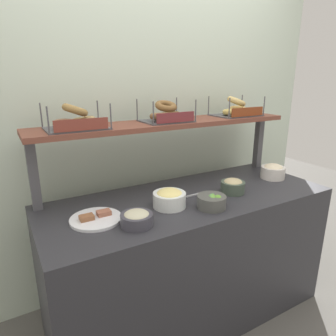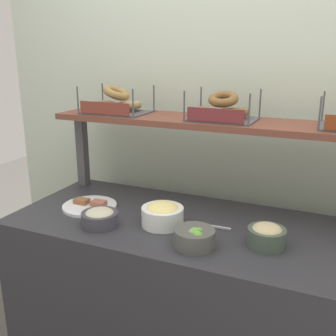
{
  "view_description": "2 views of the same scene",
  "coord_description": "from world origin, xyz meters",
  "px_view_note": "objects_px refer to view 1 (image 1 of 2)",
  "views": [
    {
      "loc": [
        -0.97,
        -1.42,
        1.56
      ],
      "look_at": [
        -0.1,
        0.09,
        1.03
      ],
      "focal_mm": 32.18,
      "sensor_mm": 36.0,
      "label": 1
    },
    {
      "loc": [
        0.49,
        -1.52,
        1.59
      ],
      "look_at": [
        -0.2,
        0.05,
        1.08
      ],
      "focal_mm": 42.14,
      "sensor_mm": 36.0,
      "label": 2
    }
  ],
  "objects_px": {
    "serving_plate_white": "(96,218)",
    "bowl_hummus": "(233,186)",
    "bowl_tuna_salad": "(137,218)",
    "bowl_potato_salad": "(272,171)",
    "bowl_veggie_mix": "(212,201)",
    "bagel_basket_everything": "(76,121)",
    "bagel_basket_plain": "(236,109)",
    "serving_spoon_near_plate": "(189,196)",
    "bagel_basket_cinnamon_raisin": "(166,114)",
    "bowl_egg_salad": "(169,198)"
  },
  "relations": [
    {
      "from": "serving_plate_white",
      "to": "bowl_hummus",
      "type": "bearing_deg",
      "value": -3.42
    },
    {
      "from": "bowl_tuna_salad",
      "to": "bowl_potato_salad",
      "type": "xyz_separation_m",
      "value": [
        1.15,
        0.18,
        0.01
      ]
    },
    {
      "from": "bowl_hummus",
      "to": "serving_plate_white",
      "type": "bearing_deg",
      "value": 176.58
    },
    {
      "from": "bowl_veggie_mix",
      "to": "bowl_potato_salad",
      "type": "height_order",
      "value": "bowl_potato_salad"
    },
    {
      "from": "bowl_tuna_salad",
      "to": "serving_plate_white",
      "type": "height_order",
      "value": "bowl_tuna_salad"
    },
    {
      "from": "serving_plate_white",
      "to": "bagel_basket_everything",
      "type": "height_order",
      "value": "bagel_basket_everything"
    },
    {
      "from": "bowl_veggie_mix",
      "to": "bagel_basket_plain",
      "type": "distance_m",
      "value": 0.84
    },
    {
      "from": "bowl_tuna_salad",
      "to": "bowl_hummus",
      "type": "height_order",
      "value": "bowl_hummus"
    },
    {
      "from": "serving_spoon_near_plate",
      "to": "bagel_basket_cinnamon_raisin",
      "type": "bearing_deg",
      "value": 92.7
    },
    {
      "from": "bowl_hummus",
      "to": "serving_spoon_near_plate",
      "type": "relative_size",
      "value": 0.83
    },
    {
      "from": "bowl_tuna_salad",
      "to": "bagel_basket_plain",
      "type": "relative_size",
      "value": 0.48
    },
    {
      "from": "bowl_tuna_salad",
      "to": "serving_spoon_near_plate",
      "type": "bearing_deg",
      "value": 22.3
    },
    {
      "from": "bowl_potato_salad",
      "to": "bagel_basket_everything",
      "type": "relative_size",
      "value": 0.52
    },
    {
      "from": "bowl_hummus",
      "to": "serving_plate_white",
      "type": "relative_size",
      "value": 0.57
    },
    {
      "from": "bowl_tuna_salad",
      "to": "bagel_basket_plain",
      "type": "bearing_deg",
      "value": 23.8
    },
    {
      "from": "bowl_tuna_salad",
      "to": "bowl_potato_salad",
      "type": "height_order",
      "value": "bowl_potato_salad"
    },
    {
      "from": "serving_plate_white",
      "to": "bowl_veggie_mix",
      "type": "bearing_deg",
      "value": -15.62
    },
    {
      "from": "bowl_potato_salad",
      "to": "bagel_basket_everything",
      "type": "height_order",
      "value": "bagel_basket_everything"
    },
    {
      "from": "bowl_hummus",
      "to": "serving_spoon_near_plate",
      "type": "distance_m",
      "value": 0.29
    },
    {
      "from": "bowl_tuna_salad",
      "to": "bowl_hummus",
      "type": "bearing_deg",
      "value": 8.16
    },
    {
      "from": "serving_spoon_near_plate",
      "to": "bagel_basket_plain",
      "type": "bearing_deg",
      "value": 24.88
    },
    {
      "from": "bowl_egg_salad",
      "to": "serving_plate_white",
      "type": "height_order",
      "value": "bowl_egg_salad"
    },
    {
      "from": "bowl_egg_salad",
      "to": "bagel_basket_plain",
      "type": "distance_m",
      "value": 0.93
    },
    {
      "from": "bagel_basket_everything",
      "to": "bagel_basket_plain",
      "type": "relative_size",
      "value": 0.98
    },
    {
      "from": "bowl_veggie_mix",
      "to": "bowl_tuna_salad",
      "type": "bearing_deg",
      "value": 177.8
    },
    {
      "from": "bowl_egg_salad",
      "to": "bowl_tuna_salad",
      "type": "height_order",
      "value": "bowl_egg_salad"
    },
    {
      "from": "serving_spoon_near_plate",
      "to": "bagel_basket_everything",
      "type": "height_order",
      "value": "bagel_basket_everything"
    },
    {
      "from": "bowl_egg_salad",
      "to": "bowl_tuna_salad",
      "type": "distance_m",
      "value": 0.28
    },
    {
      "from": "serving_spoon_near_plate",
      "to": "serving_plate_white",
      "type": "bearing_deg",
      "value": -177.95
    },
    {
      "from": "bowl_egg_salad",
      "to": "serving_spoon_near_plate",
      "type": "relative_size",
      "value": 1.02
    },
    {
      "from": "bowl_egg_salad",
      "to": "bagel_basket_cinnamon_raisin",
      "type": "relative_size",
      "value": 0.61
    },
    {
      "from": "bowl_tuna_salad",
      "to": "bagel_basket_cinnamon_raisin",
      "type": "bearing_deg",
      "value": 46.58
    },
    {
      "from": "bowl_veggie_mix",
      "to": "serving_spoon_near_plate",
      "type": "xyz_separation_m",
      "value": [
        -0.03,
        0.19,
        -0.03
      ]
    },
    {
      "from": "bowl_tuna_salad",
      "to": "serving_spoon_near_plate",
      "type": "distance_m",
      "value": 0.46
    },
    {
      "from": "bowl_egg_salad",
      "to": "bowl_veggie_mix",
      "type": "bearing_deg",
      "value": -33.54
    },
    {
      "from": "bowl_potato_salad",
      "to": "bagel_basket_cinnamon_raisin",
      "type": "bearing_deg",
      "value": 160.97
    },
    {
      "from": "bowl_hummus",
      "to": "bagel_basket_plain",
      "type": "distance_m",
      "value": 0.63
    },
    {
      "from": "bowl_egg_salad",
      "to": "bowl_veggie_mix",
      "type": "relative_size",
      "value": 1.14
    },
    {
      "from": "bagel_basket_everything",
      "to": "bagel_basket_cinnamon_raisin",
      "type": "relative_size",
      "value": 1.07
    },
    {
      "from": "serving_spoon_near_plate",
      "to": "bagel_basket_cinnamon_raisin",
      "type": "xyz_separation_m",
      "value": [
        -0.01,
        0.26,
        0.47
      ]
    },
    {
      "from": "bowl_tuna_salad",
      "to": "bowl_veggie_mix",
      "type": "xyz_separation_m",
      "value": [
        0.45,
        -0.02,
        0.0
      ]
    },
    {
      "from": "bowl_potato_salad",
      "to": "bagel_basket_plain",
      "type": "bearing_deg",
      "value": 119.42
    },
    {
      "from": "bowl_egg_salad",
      "to": "bagel_basket_everything",
      "type": "distance_m",
      "value": 0.67
    },
    {
      "from": "bowl_egg_salad",
      "to": "bagel_basket_plain",
      "type": "bearing_deg",
      "value": 23.64
    },
    {
      "from": "serving_plate_white",
      "to": "serving_spoon_near_plate",
      "type": "distance_m",
      "value": 0.59
    },
    {
      "from": "bowl_tuna_salad",
      "to": "bowl_veggie_mix",
      "type": "height_order",
      "value": "bowl_veggie_mix"
    },
    {
      "from": "bowl_veggie_mix",
      "to": "serving_spoon_near_plate",
      "type": "relative_size",
      "value": 0.9
    },
    {
      "from": "bowl_tuna_salad",
      "to": "bagel_basket_cinnamon_raisin",
      "type": "height_order",
      "value": "bagel_basket_cinnamon_raisin"
    },
    {
      "from": "bowl_veggie_mix",
      "to": "bagel_basket_cinnamon_raisin",
      "type": "distance_m",
      "value": 0.63
    },
    {
      "from": "bowl_potato_salad",
      "to": "bagel_basket_plain",
      "type": "distance_m",
      "value": 0.52
    }
  ]
}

